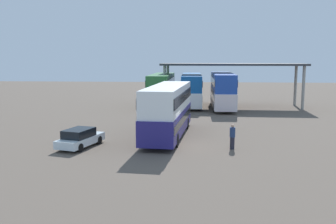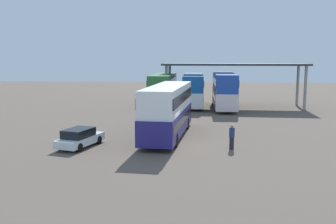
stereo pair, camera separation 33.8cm
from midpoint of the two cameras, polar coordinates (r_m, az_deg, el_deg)
The scene contains 8 objects.
ground_plane at distance 26.93m, azimuth 2.26°, elevation -5.23°, with size 140.00×140.00×0.00m, color brown.
double_decker_main at distance 29.70m, azimuth 0.33°, elevation 0.51°, with size 3.52×11.35×4.13m.
parked_hatchback at distance 27.15m, azimuth -13.05°, elevation -3.87°, with size 2.70×4.34×1.35m.
double_decker_near_canopy at distance 47.68m, azimuth -0.55°, elevation 3.54°, with size 2.87×10.80×4.21m.
double_decker_mid_row at distance 48.87m, azimuth 4.08°, elevation 3.59°, with size 2.66×11.55×4.13m.
double_decker_far_right at distance 46.83m, azimuth 8.82°, elevation 3.47°, with size 2.58×11.13×4.39m.
depot_canopy at distance 48.47m, azimuth 10.28°, elevation 6.85°, with size 18.27×5.71×5.57m.
pedestrian_waiting at distance 26.19m, azimuth 10.13°, elevation -3.75°, with size 0.38×0.38×1.77m.
Camera 2 is at (1.23, -26.14, 6.34)m, focal length 39.72 mm.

